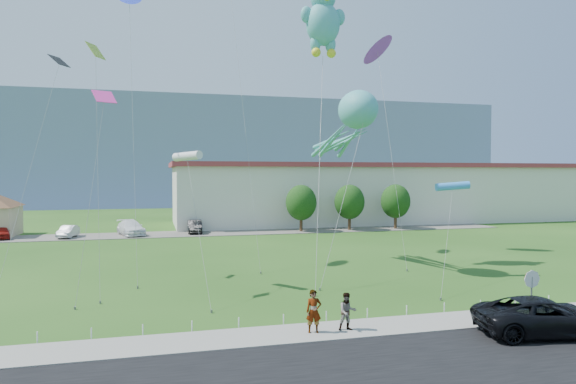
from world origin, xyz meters
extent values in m
plane|color=#224914|center=(0.00, 0.00, 0.00)|extent=(160.00, 160.00, 0.00)
cube|color=black|center=(0.00, -8.00, 0.03)|extent=(80.00, 8.00, 0.06)
cube|color=gray|center=(0.00, -2.75, 0.05)|extent=(80.00, 2.50, 0.10)
cube|color=#59544C|center=(0.00, 35.00, 0.03)|extent=(70.00, 6.00, 0.06)
cube|color=gray|center=(0.00, 120.00, 12.50)|extent=(160.00, 50.00, 25.00)
cube|color=beige|center=(26.00, 44.00, 3.80)|extent=(60.00, 14.00, 7.60)
cube|color=maroon|center=(26.00, 44.00, 7.90)|extent=(61.00, 15.00, 0.60)
cylinder|color=slate|center=(9.50, -4.20, 1.10)|extent=(0.07, 0.07, 2.20)
cylinder|color=red|center=(9.50, -4.20, 2.10)|extent=(0.76, 0.04, 0.76)
cylinder|color=white|center=(9.50, -4.22, 2.10)|extent=(0.80, 0.02, 0.80)
cylinder|color=white|center=(-11.00, -1.30, 0.25)|extent=(0.05, 0.05, 0.50)
cylinder|color=white|center=(-9.00, -1.30, 0.25)|extent=(0.05, 0.05, 0.50)
cylinder|color=white|center=(-7.00, -1.30, 0.25)|extent=(0.05, 0.05, 0.50)
cylinder|color=white|center=(-5.00, -1.30, 0.25)|extent=(0.05, 0.05, 0.50)
cylinder|color=white|center=(-3.00, -1.30, 0.25)|extent=(0.05, 0.05, 0.50)
cylinder|color=white|center=(-1.00, -1.30, 0.25)|extent=(0.05, 0.05, 0.50)
cylinder|color=white|center=(1.00, -1.30, 0.25)|extent=(0.05, 0.05, 0.50)
cylinder|color=white|center=(3.00, -1.30, 0.25)|extent=(0.05, 0.05, 0.50)
cylinder|color=white|center=(5.00, -1.30, 0.25)|extent=(0.05, 0.05, 0.50)
cylinder|color=white|center=(7.00, -1.30, 0.25)|extent=(0.05, 0.05, 0.50)
cylinder|color=white|center=(9.00, -1.30, 0.25)|extent=(0.05, 0.05, 0.50)
cylinder|color=white|center=(11.00, -1.30, 0.25)|extent=(0.05, 0.05, 0.50)
cylinder|color=white|center=(13.00, -1.30, 0.25)|extent=(0.05, 0.05, 0.50)
cylinder|color=#3F2B19|center=(10.00, 34.00, 1.10)|extent=(0.36, 0.36, 2.20)
ellipsoid|color=#14380F|center=(10.00, 34.00, 3.40)|extent=(3.60, 3.60, 4.14)
cylinder|color=#3F2B19|center=(16.00, 34.00, 1.10)|extent=(0.36, 0.36, 2.20)
ellipsoid|color=#14380F|center=(16.00, 34.00, 3.40)|extent=(3.60, 3.60, 4.14)
cylinder|color=#3F2B19|center=(22.00, 34.00, 1.10)|extent=(0.36, 0.36, 2.20)
ellipsoid|color=#14380F|center=(22.00, 34.00, 3.40)|extent=(3.60, 3.60, 4.14)
imported|color=black|center=(9.03, -5.50, 0.83)|extent=(5.91, 3.51, 1.54)
imported|color=gray|center=(-0.11, -2.91, 0.99)|extent=(0.70, 0.51, 1.78)
imported|color=gray|center=(1.36, -2.98, 0.90)|extent=(0.82, 0.66, 1.60)
imported|color=maroon|center=(-21.68, 35.03, 0.70)|extent=(2.39, 4.04, 1.29)
imported|color=#ACADB3|center=(-15.28, 34.55, 0.68)|extent=(1.93, 3.96, 1.25)
imported|color=white|center=(-9.01, 35.15, 0.84)|extent=(3.56, 5.79, 1.57)
imported|color=black|center=(-2.09, 35.45, 0.78)|extent=(1.71, 4.44, 1.44)
ellipsoid|color=teal|center=(6.74, 9.02, 11.01)|extent=(2.58, 3.35, 2.58)
sphere|color=white|center=(6.28, 8.01, 11.29)|extent=(0.40, 0.40, 0.40)
sphere|color=white|center=(7.20, 8.01, 11.29)|extent=(0.40, 0.40, 0.40)
cylinder|color=slate|center=(2.67, 4.74, 0.08)|extent=(0.10, 0.10, 0.16)
cylinder|color=gray|center=(4.71, 6.38, 5.19)|extent=(4.10, 3.31, 10.07)
ellipsoid|color=teal|center=(5.59, 12.98, 17.70)|extent=(2.53, 2.15, 3.16)
ellipsoid|color=teal|center=(4.32, 12.98, 18.29)|extent=(0.88, 0.62, 1.23)
ellipsoid|color=teal|center=(6.85, 12.98, 18.29)|extent=(0.88, 0.62, 1.23)
ellipsoid|color=teal|center=(5.00, 12.98, 16.24)|extent=(0.78, 0.68, 1.27)
ellipsoid|color=teal|center=(6.17, 12.98, 16.24)|extent=(0.78, 0.68, 1.27)
sphere|color=yellow|center=(5.00, 12.79, 15.56)|extent=(0.68, 0.68, 0.68)
sphere|color=yellow|center=(6.17, 12.79, 15.56)|extent=(0.68, 0.68, 0.68)
cylinder|color=slate|center=(2.02, 3.53, 0.08)|extent=(0.10, 0.10, 0.16)
cylinder|color=gray|center=(3.80, 8.26, 7.76)|extent=(3.60, 9.47, 15.22)
cube|color=black|center=(-12.31, 12.55, 13.93)|extent=(1.29, 1.29, 0.86)
cylinder|color=gray|center=(-13.55, 9.77, 6.95)|extent=(2.52, 5.59, 13.58)
cylinder|color=slate|center=(0.36, 10.38, 0.08)|extent=(0.10, 0.10, 0.16)
cylinder|color=gray|center=(0.04, 15.43, 11.88)|extent=(0.67, 10.11, 23.45)
cube|color=#A5C62E|center=(-9.72, 8.79, 13.86)|extent=(1.29, 1.29, 0.86)
cylinder|color=slate|center=(-9.24, 4.72, 0.08)|extent=(0.10, 0.10, 0.16)
cylinder|color=gray|center=(-9.48, 6.76, 6.91)|extent=(0.51, 4.10, 13.51)
cylinder|color=silver|center=(-4.61, 7.50, 7.76)|extent=(0.50, 2.25, 0.87)
cylinder|color=slate|center=(-3.87, 1.54, 0.08)|extent=(0.10, 0.10, 0.16)
cylinder|color=gray|center=(-4.24, 4.52, 3.86)|extent=(0.76, 5.98, 7.41)
cylinder|color=slate|center=(-7.48, 7.86, 0.08)|extent=(0.10, 0.10, 0.16)
cylinder|color=gray|center=(-7.81, 12.17, 9.83)|extent=(0.67, 8.64, 19.35)
cube|color=#F0359E|center=(-9.07, 6.43, 10.90)|extent=(1.29, 1.29, 0.86)
cylinder|color=slate|center=(-10.35, 3.87, 0.08)|extent=(0.10, 0.10, 0.16)
cylinder|color=gray|center=(-9.71, 5.15, 5.43)|extent=(1.30, 2.59, 10.55)
cylinder|color=#348DEA|center=(12.42, 6.64, 5.91)|extent=(0.50, 2.25, 0.87)
cylinder|color=slate|center=(8.14, 0.90, 0.08)|extent=(0.10, 0.10, 0.16)
cylinder|color=gray|center=(10.28, 3.77, 2.94)|extent=(4.31, 5.76, 5.57)
cone|color=#A537DD|center=(12.30, 18.21, 17.47)|extent=(1.80, 1.33, 1.33)
cylinder|color=slate|center=(10.33, 8.80, 0.08)|extent=(0.10, 0.10, 0.16)
cylinder|color=gray|center=(11.32, 13.50, 8.72)|extent=(2.00, 9.44, 17.13)
camera|label=1|loc=(-6.49, -23.10, 6.70)|focal=32.00mm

